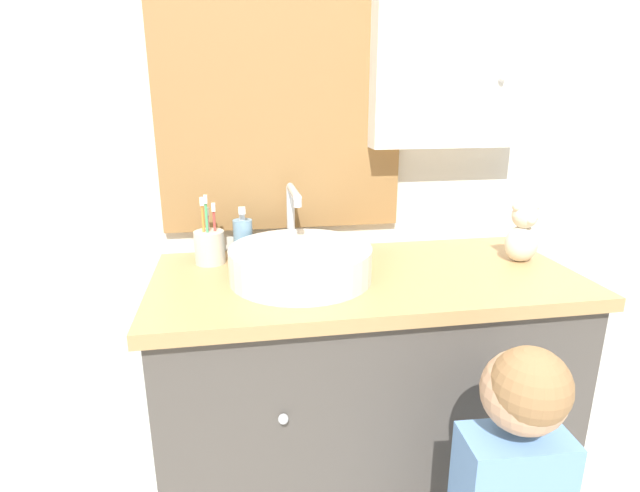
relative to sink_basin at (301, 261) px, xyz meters
The scene contains 6 objects.
wall_back 0.51m from the sink_basin, 57.53° to the left, with size 3.20×0.18×2.50m.
vanity_counter 0.51m from the sink_basin, ahead, with size 1.13×0.54×0.86m.
sink_basin is the anchor object (origin of this frame).
toothbrush_holder 0.29m from the sink_basin, 145.11° to the left, with size 0.08×0.08×0.20m.
soap_dispenser 0.22m from the sink_basin, 130.31° to the left, with size 0.05×0.05×0.16m.
teddy_bear 0.65m from the sink_basin, ahead, with size 0.10×0.08×0.18m.
Camera 1 is at (-0.34, -0.89, 1.32)m, focal length 28.00 mm.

